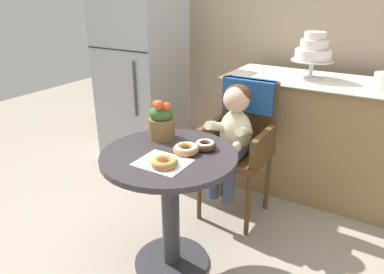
% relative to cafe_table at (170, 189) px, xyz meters
% --- Properties ---
extents(ground_plane, '(8.00, 8.00, 0.00)m').
position_rel_cafe_table_xyz_m(ground_plane, '(0.00, 0.00, -0.51)').
color(ground_plane, gray).
extents(back_wall, '(4.80, 0.10, 2.70)m').
position_rel_cafe_table_xyz_m(back_wall, '(0.00, 1.85, 0.84)').
color(back_wall, tan).
rests_on(back_wall, ground).
extents(cafe_table, '(0.72, 0.72, 0.72)m').
position_rel_cafe_table_xyz_m(cafe_table, '(0.00, 0.00, 0.00)').
color(cafe_table, '#332D33').
rests_on(cafe_table, ground).
extents(wicker_chair, '(0.42, 0.45, 0.95)m').
position_rel_cafe_table_xyz_m(wicker_chair, '(0.09, 0.75, 0.13)').
color(wicker_chair, brown).
rests_on(wicker_chair, ground).
extents(seated_child, '(0.27, 0.32, 0.73)m').
position_rel_cafe_table_xyz_m(seated_child, '(0.09, 0.59, 0.17)').
color(seated_child, beige).
rests_on(seated_child, ground).
extents(paper_napkin, '(0.25, 0.21, 0.00)m').
position_rel_cafe_table_xyz_m(paper_napkin, '(0.04, -0.11, 0.21)').
color(paper_napkin, white).
rests_on(paper_napkin, cafe_table).
extents(donut_front, '(0.14, 0.14, 0.04)m').
position_rel_cafe_table_xyz_m(donut_front, '(0.07, 0.05, 0.24)').
color(donut_front, '#AD7542').
rests_on(donut_front, cafe_table).
extents(donut_mid, '(0.13, 0.13, 0.04)m').
position_rel_cafe_table_xyz_m(donut_mid, '(0.07, -0.13, 0.23)').
color(donut_mid, '#AD7542').
rests_on(donut_mid, cafe_table).
extents(donut_side, '(0.12, 0.12, 0.04)m').
position_rel_cafe_table_xyz_m(donut_side, '(0.14, 0.14, 0.24)').
color(donut_side, '#4C2D19').
rests_on(donut_side, cafe_table).
extents(flower_vase, '(0.15, 0.15, 0.24)m').
position_rel_cafe_table_xyz_m(flower_vase, '(-0.15, 0.15, 0.32)').
color(flower_vase, brown).
rests_on(flower_vase, cafe_table).
extents(display_counter, '(1.56, 0.62, 0.90)m').
position_rel_cafe_table_xyz_m(display_counter, '(0.55, 1.30, -0.05)').
color(display_counter, '#93754C').
rests_on(display_counter, ground).
extents(tiered_cake_stand, '(0.30, 0.30, 0.34)m').
position_rel_cafe_table_xyz_m(tiered_cake_stand, '(0.37, 1.30, 0.59)').
color(tiered_cake_stand, silver).
rests_on(tiered_cake_stand, display_counter).
extents(refrigerator, '(0.64, 0.63, 1.70)m').
position_rel_cafe_table_xyz_m(refrigerator, '(-1.05, 1.10, 0.34)').
color(refrigerator, '#9EA0A5').
rests_on(refrigerator, ground).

